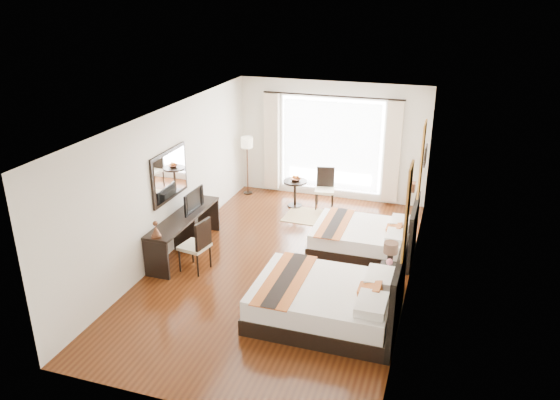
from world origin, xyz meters
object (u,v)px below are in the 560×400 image
(console_desk, at_px, (185,234))
(window_chair, at_px, (325,196))
(bed_near, at_px, (330,301))
(bed_far, at_px, (366,238))
(side_table, at_px, (295,193))
(fruit_bowl, at_px, (296,180))
(nightstand, at_px, (390,280))
(floor_lamp, at_px, (247,146))
(vase, at_px, (389,266))
(desk_chair, at_px, (196,254))
(television, at_px, (191,200))
(table_lamp, at_px, (391,249))

(console_desk, height_order, window_chair, window_chair)
(bed_near, bearing_deg, bed_far, 86.75)
(console_desk, bearing_deg, bed_far, 18.45)
(side_table, bearing_deg, fruit_bowl, -0.37)
(nightstand, distance_m, floor_lamp, 5.44)
(side_table, bearing_deg, floor_lamp, 161.84)
(vase, bearing_deg, floor_lamp, 136.26)
(nightstand, distance_m, console_desk, 3.98)
(bed_near, height_order, vase, bed_near)
(bed_far, xyz_separation_m, vase, (0.62, -1.56, 0.29))
(desk_chair, relative_size, floor_lamp, 0.70)
(bed_far, xyz_separation_m, window_chair, (-1.29, 1.89, 0.00))
(console_desk, xyz_separation_m, fruit_bowl, (1.38, 2.87, 0.28))
(bed_near, distance_m, television, 3.64)
(bed_near, distance_m, floor_lamp, 5.73)
(television, bearing_deg, side_table, -25.92)
(bed_far, xyz_separation_m, floor_lamp, (-3.31, 2.20, 0.92))
(television, relative_size, side_table, 1.15)
(vase, distance_m, window_chair, 3.96)
(vase, distance_m, side_table, 4.22)
(bed_near, xyz_separation_m, nightstand, (0.78, 1.10, -0.10))
(console_desk, bearing_deg, window_chair, 55.85)
(bed_far, xyz_separation_m, desk_chair, (-2.80, -1.70, 0.02))
(nightstand, xyz_separation_m, floor_lamp, (-3.95, 3.60, 0.98))
(side_table, bearing_deg, vase, -52.08)
(table_lamp, relative_size, side_table, 0.61)
(nightstand, xyz_separation_m, television, (-3.95, 0.58, 0.74))
(floor_lamp, bearing_deg, console_desk, -90.28)
(side_table, bearing_deg, table_lamp, -50.18)
(bed_near, xyz_separation_m, fruit_bowl, (-1.81, 4.26, 0.34))
(bed_near, relative_size, vase, 15.17)
(floor_lamp, bearing_deg, table_lamp, -41.99)
(console_desk, bearing_deg, vase, -6.56)
(television, bearing_deg, bed_far, -74.53)
(console_desk, xyz_separation_m, desk_chair, (0.53, -0.59, -0.07))
(bed_far, relative_size, floor_lamp, 1.35)
(desk_chair, xyz_separation_m, window_chair, (1.51, 3.60, -0.02))
(console_desk, height_order, floor_lamp, floor_lamp)
(television, bearing_deg, bed_near, -116.35)
(television, xyz_separation_m, window_chair, (2.02, 2.71, -0.68))
(bed_near, xyz_separation_m, side_table, (-1.82, 4.26, -0.01))
(nightstand, distance_m, table_lamp, 0.54)
(table_lamp, distance_m, desk_chair, 3.46)
(nightstand, height_order, fruit_bowl, fruit_bowl)
(bed_near, bearing_deg, window_chair, 104.66)
(floor_lamp, xyz_separation_m, window_chair, (2.02, -0.31, -0.92))
(bed_near, relative_size, table_lamp, 5.77)
(bed_near, distance_m, console_desk, 3.47)
(bed_near, height_order, nightstand, bed_near)
(vase, relative_size, side_table, 0.23)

